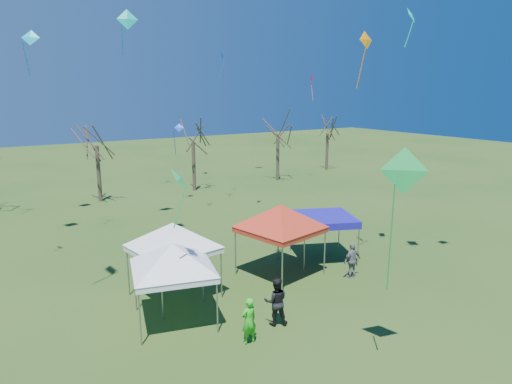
{
  "coord_description": "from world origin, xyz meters",
  "views": [
    {
      "loc": [
        -11.1,
        -13.81,
        9.04
      ],
      "look_at": [
        -0.51,
        3.0,
        4.6
      ],
      "focal_mm": 32.0,
      "sensor_mm": 36.0,
      "label": 1
    }
  ],
  "objects_px": {
    "tent_white_west": "(172,249)",
    "tree_4": "(278,121)",
    "tree_2": "(95,125)",
    "tree_3": "(193,124)",
    "tent_blue": "(323,219)",
    "tree_5": "(328,120)",
    "person_dark": "(276,301)",
    "person_green": "(249,321)",
    "person_grey": "(352,260)",
    "tent_red": "(281,210)",
    "tent_white_mid": "(173,228)"
  },
  "relations": [
    {
      "from": "tree_2",
      "to": "person_grey",
      "type": "relative_size",
      "value": 4.61
    },
    {
      "from": "tree_2",
      "to": "tree_3",
      "type": "xyz_separation_m",
      "value": [
        8.4,
        -0.33,
        -0.21
      ]
    },
    {
      "from": "tree_2",
      "to": "tent_white_mid",
      "type": "height_order",
      "value": "tree_2"
    },
    {
      "from": "person_dark",
      "to": "tree_2",
      "type": "bearing_deg",
      "value": -61.0
    },
    {
      "from": "tree_4",
      "to": "person_green",
      "type": "xyz_separation_m",
      "value": [
        -18.63,
        -24.9,
        -5.18
      ]
    },
    {
      "from": "tent_red",
      "to": "tent_blue",
      "type": "height_order",
      "value": "tent_red"
    },
    {
      "from": "tent_white_west",
      "to": "tent_red",
      "type": "relative_size",
      "value": 0.9
    },
    {
      "from": "person_green",
      "to": "person_grey",
      "type": "height_order",
      "value": "person_grey"
    },
    {
      "from": "tree_3",
      "to": "tent_blue",
      "type": "xyz_separation_m",
      "value": [
        -1.43,
        -19.78,
        -3.83
      ]
    },
    {
      "from": "tent_blue",
      "to": "tent_red",
      "type": "bearing_deg",
      "value": -169.7
    },
    {
      "from": "tree_2",
      "to": "tree_5",
      "type": "xyz_separation_m",
      "value": [
        26.09,
        1.69,
        -0.56
      ]
    },
    {
      "from": "tent_red",
      "to": "person_dark",
      "type": "xyz_separation_m",
      "value": [
        -2.99,
        -3.97,
        -2.41
      ]
    },
    {
      "from": "tent_white_west",
      "to": "tree_4",
      "type": "bearing_deg",
      "value": 47.24
    },
    {
      "from": "person_grey",
      "to": "person_dark",
      "type": "xyz_separation_m",
      "value": [
        -5.79,
        -1.79,
        0.08
      ]
    },
    {
      "from": "tent_blue",
      "to": "person_dark",
      "type": "xyz_separation_m",
      "value": [
        -6.27,
        -4.57,
        -1.28
      ]
    },
    {
      "from": "tree_4",
      "to": "tree_3",
      "type": "bearing_deg",
      "value": 179.74
    },
    {
      "from": "person_green",
      "to": "person_grey",
      "type": "xyz_separation_m",
      "value": [
        7.39,
        2.39,
        0.01
      ]
    },
    {
      "from": "tree_4",
      "to": "tree_5",
      "type": "height_order",
      "value": "tree_4"
    },
    {
      "from": "tree_2",
      "to": "tent_white_west",
      "type": "relative_size",
      "value": 1.97
    },
    {
      "from": "tree_5",
      "to": "tent_white_mid",
      "type": "bearing_deg",
      "value": -141.75
    },
    {
      "from": "tree_2",
      "to": "tree_4",
      "type": "relative_size",
      "value": 1.04
    },
    {
      "from": "person_green",
      "to": "tree_4",
      "type": "bearing_deg",
      "value": -132.12
    },
    {
      "from": "person_grey",
      "to": "tree_3",
      "type": "bearing_deg",
      "value": -95.08
    },
    {
      "from": "tree_5",
      "to": "tent_red",
      "type": "distance_m",
      "value": 31.76
    },
    {
      "from": "tree_5",
      "to": "person_dark",
      "type": "height_order",
      "value": "tree_5"
    },
    {
      "from": "tent_white_mid",
      "to": "person_green",
      "type": "relative_size",
      "value": 2.52
    },
    {
      "from": "tent_white_mid",
      "to": "person_dark",
      "type": "distance_m",
      "value": 5.54
    },
    {
      "from": "person_dark",
      "to": "tree_4",
      "type": "bearing_deg",
      "value": -97.63
    },
    {
      "from": "person_green",
      "to": "tent_white_west",
      "type": "bearing_deg",
      "value": -65.97
    },
    {
      "from": "tree_3",
      "to": "person_dark",
      "type": "height_order",
      "value": "tree_3"
    },
    {
      "from": "person_green",
      "to": "tent_blue",
      "type": "bearing_deg",
      "value": -152.04
    },
    {
      "from": "tent_blue",
      "to": "tree_4",
      "type": "bearing_deg",
      "value": 61.41
    },
    {
      "from": "tree_4",
      "to": "person_grey",
      "type": "height_order",
      "value": "tree_4"
    },
    {
      "from": "tent_white_mid",
      "to": "tent_blue",
      "type": "distance_m",
      "value": 8.71
    },
    {
      "from": "tent_red",
      "to": "tree_2",
      "type": "bearing_deg",
      "value": 100.11
    },
    {
      "from": "tree_2",
      "to": "tent_blue",
      "type": "height_order",
      "value": "tree_2"
    },
    {
      "from": "tree_4",
      "to": "person_grey",
      "type": "bearing_deg",
      "value": -116.52
    },
    {
      "from": "tree_5",
      "to": "tent_red",
      "type": "bearing_deg",
      "value": -135.0
    },
    {
      "from": "tree_5",
      "to": "tent_white_mid",
      "type": "relative_size",
      "value": 1.68
    },
    {
      "from": "tree_5",
      "to": "tent_blue",
      "type": "height_order",
      "value": "tree_5"
    },
    {
      "from": "tree_5",
      "to": "tree_4",
      "type": "bearing_deg",
      "value": -166.15
    },
    {
      "from": "tree_3",
      "to": "person_green",
      "type": "bearing_deg",
      "value": -110.46
    },
    {
      "from": "tree_4",
      "to": "tent_blue",
      "type": "distance_m",
      "value": 22.8
    },
    {
      "from": "tent_white_mid",
      "to": "tent_red",
      "type": "distance_m",
      "value": 5.41
    },
    {
      "from": "tent_white_mid",
      "to": "person_dark",
      "type": "bearing_deg",
      "value": -61.8
    },
    {
      "from": "tree_3",
      "to": "tree_5",
      "type": "relative_size",
      "value": 1.06
    },
    {
      "from": "tent_red",
      "to": "person_dark",
      "type": "distance_m",
      "value": 5.53
    },
    {
      "from": "tent_white_west",
      "to": "tree_2",
      "type": "bearing_deg",
      "value": 83.43
    },
    {
      "from": "tent_white_west",
      "to": "person_green",
      "type": "height_order",
      "value": "tent_white_west"
    },
    {
      "from": "tree_5",
      "to": "tent_white_mid",
      "type": "distance_m",
      "value": 35.47
    }
  ]
}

